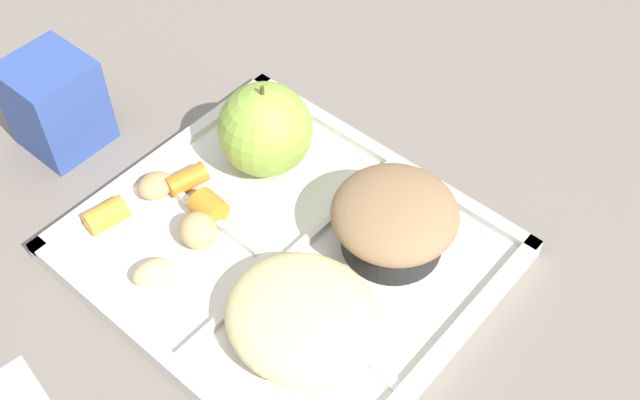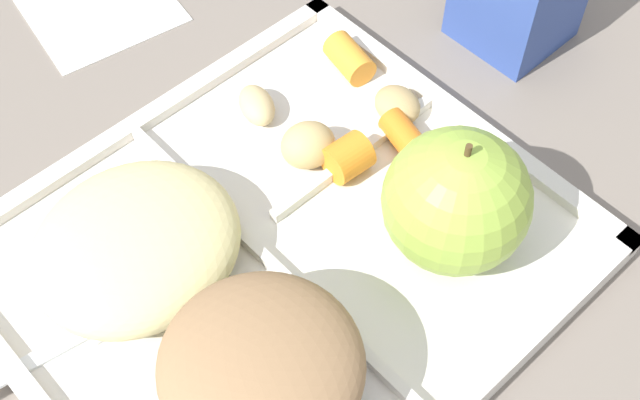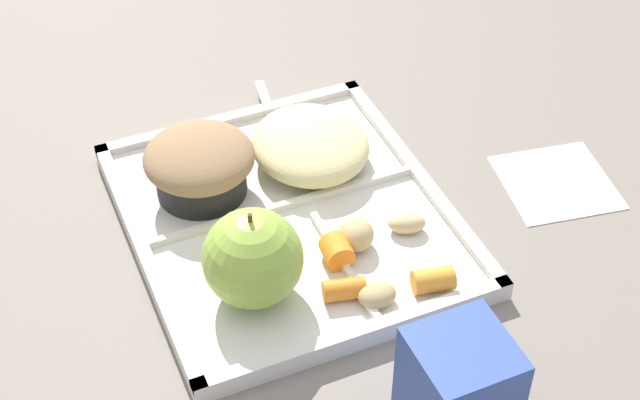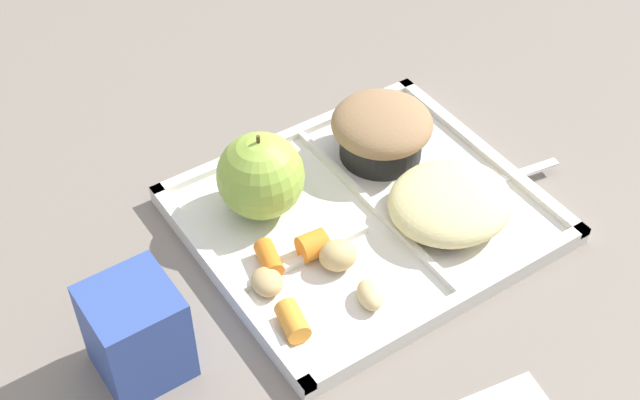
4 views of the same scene
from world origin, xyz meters
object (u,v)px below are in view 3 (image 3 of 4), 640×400
lunch_tray (288,220)px  plastic_fork (276,130)px  green_apple (253,258)px  milk_carton (459,387)px  bran_muffin (200,164)px

lunch_tray → plastic_fork: lunch_tray is taller
green_apple → milk_carton: (-0.17, -0.09, -0.01)m
lunch_tray → plastic_fork: (0.12, -0.03, 0.01)m
bran_muffin → milk_carton: bearing=-163.3°
bran_muffin → milk_carton: (-0.31, -0.09, 0.00)m
lunch_tray → milk_carton: milk_carton is taller
green_apple → milk_carton: bearing=-151.4°
lunch_tray → green_apple: 0.11m
lunch_tray → milk_carton: size_ratio=3.53×
plastic_fork → lunch_tray: bearing=163.9°
green_apple → bran_muffin: (0.14, -0.00, -0.01)m
bran_muffin → plastic_fork: (0.06, -0.09, -0.03)m
lunch_tray → milk_carton: (-0.25, -0.03, 0.04)m
lunch_tray → green_apple: green_apple is taller
lunch_tray → milk_carton: bearing=-172.4°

